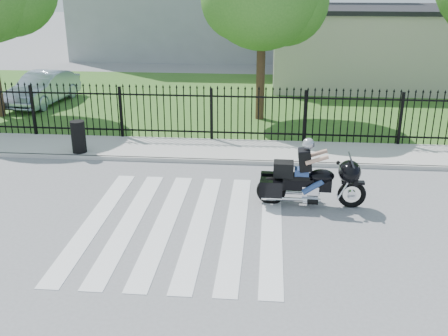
{
  "coord_description": "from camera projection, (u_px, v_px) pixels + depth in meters",
  "views": [
    {
      "loc": [
        1.87,
        -10.39,
        5.36
      ],
      "look_at": [
        0.85,
        1.01,
        1.0
      ],
      "focal_mm": 42.0,
      "sensor_mm": 36.0,
      "label": 1
    }
  ],
  "objects": [
    {
      "name": "sidewalk",
      "position": [
        208.0,
        150.0,
        16.37
      ],
      "size": [
        40.0,
        2.0,
        0.12
      ],
      "primitive_type": "cube",
      "color": "#ADAAA3",
      "rests_on": "ground"
    },
    {
      "name": "building_low_roof",
      "position": [
        381.0,
        9.0,
        24.77
      ],
      "size": [
        10.2,
        6.2,
        0.2
      ],
      "primitive_type": "cube",
      "color": "black",
      "rests_on": "building_low"
    },
    {
      "name": "curb",
      "position": [
        204.0,
        161.0,
        15.44
      ],
      "size": [
        40.0,
        0.12,
        0.12
      ],
      "primitive_type": "cube",
      "color": "#ADAAA3",
      "rests_on": "ground"
    },
    {
      "name": "ground",
      "position": [
        182.0,
        224.0,
        11.73
      ],
      "size": [
        120.0,
        120.0,
        0.0
      ],
      "primitive_type": "plane",
      "color": "slate",
      "rests_on": "ground"
    },
    {
      "name": "crosswalk",
      "position": [
        182.0,
        224.0,
        11.73
      ],
      "size": [
        5.0,
        5.5,
        0.01
      ],
      "primitive_type": null,
      "color": "silver",
      "rests_on": "ground"
    },
    {
      "name": "building_low",
      "position": [
        377.0,
        48.0,
        25.42
      ],
      "size": [
        10.0,
        6.0,
        3.5
      ],
      "primitive_type": "cube",
      "color": "#B8AE99",
      "rests_on": "ground"
    },
    {
      "name": "motorcycle_rider",
      "position": [
        309.0,
        178.0,
        12.46
      ],
      "size": [
        2.62,
        0.81,
        1.73
      ],
      "rotation": [
        0.0,
        0.0,
        -0.03
      ],
      "color": "black",
      "rests_on": "ground"
    },
    {
      "name": "parked_car",
      "position": [
        43.0,
        88.0,
        21.94
      ],
      "size": [
        1.91,
        4.16,
        1.32
      ],
      "primitive_type": "imported",
      "rotation": [
        0.0,
        0.0,
        -0.13
      ],
      "color": "#9AAAC1",
      "rests_on": "grass_strip"
    },
    {
      "name": "grass_strip",
      "position": [
        227.0,
        100.0,
        22.9
      ],
      "size": [
        40.0,
        12.0,
        0.02
      ],
      "primitive_type": "cube",
      "color": "#325F20",
      "rests_on": "ground"
    },
    {
      "name": "iron_fence",
      "position": [
        212.0,
        116.0,
        17.0
      ],
      "size": [
        26.0,
        0.04,
        1.8
      ],
      "color": "black",
      "rests_on": "ground"
    },
    {
      "name": "litter_bin",
      "position": [
        78.0,
        137.0,
        15.84
      ],
      "size": [
        0.56,
        0.56,
        0.97
      ],
      "primitive_type": "cylinder",
      "rotation": [
        0.0,
        0.0,
        0.35
      ],
      "color": "black",
      "rests_on": "sidewalk"
    }
  ]
}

